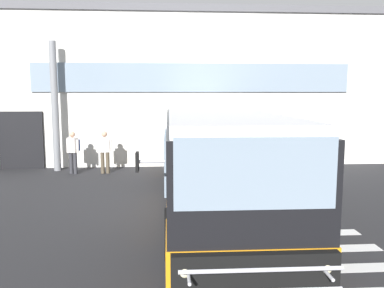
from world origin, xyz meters
TOP-DOWN VIEW (x-y plane):
  - ground_plane at (0.00, 0.00)m, footprint 80.00×90.00m
  - bay_paint_stripes at (2.00, -4.20)m, footprint 4.40×3.96m
  - terminal_building at (-0.68, 11.59)m, footprint 21.19×13.80m
  - entry_support_column at (-4.61, 5.40)m, footprint 0.28×0.28m
  - bus_main_foreground at (1.14, -0.07)m, footprint 3.11×11.21m
  - passenger_near_column at (-3.80, 4.73)m, footprint 0.53×0.49m
  - passenger_by_doorway at (-2.57, 4.70)m, footprint 0.59×0.24m

SIDE VIEW (x-z plane):
  - ground_plane at x=0.00m, z-range -0.02..0.00m
  - bay_paint_stripes at x=2.00m, z-range 0.00..0.01m
  - passenger_by_doorway at x=-2.57m, z-range 0.09..1.77m
  - passenger_near_column at x=-3.80m, z-range 0.13..1.80m
  - bus_main_foreground at x=1.14m, z-range -0.02..2.68m
  - entry_support_column at x=-4.61m, z-range 0.00..5.20m
  - terminal_building at x=-0.68m, z-range -0.01..6.81m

